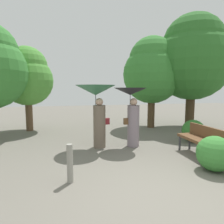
# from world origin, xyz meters

# --- Properties ---
(ground_plane) EXTENTS (40.00, 40.00, 0.00)m
(ground_plane) POSITION_xyz_m (0.00, 0.00, 0.00)
(ground_plane) COLOR #6B665B
(person_left) EXTENTS (1.24, 1.24, 1.98)m
(person_left) POSITION_xyz_m (-0.62, 2.94, 1.48)
(person_left) COLOR #6B5B4C
(person_left) RESTS_ON ground
(person_right) EXTENTS (1.06, 1.06, 1.90)m
(person_right) POSITION_xyz_m (0.48, 2.78, 1.30)
(person_right) COLOR gray
(person_right) RESTS_ON ground
(park_bench) EXTENTS (0.56, 1.52, 0.83)m
(park_bench) POSITION_xyz_m (2.02, 1.39, 0.51)
(park_bench) COLOR #38383D
(park_bench) RESTS_ON ground
(tree_near_right) EXTENTS (2.76, 2.76, 4.35)m
(tree_near_right) POSITION_xyz_m (2.53, 5.58, 2.78)
(tree_near_right) COLOR #4C3823
(tree_near_right) RESTS_ON ground
(tree_mid_left) EXTENTS (2.20, 2.20, 3.72)m
(tree_mid_left) POSITION_xyz_m (-3.13, 6.23, 2.43)
(tree_mid_left) COLOR brown
(tree_mid_left) RESTS_ON ground
(tree_mid_right) EXTENTS (3.50, 3.50, 5.33)m
(tree_mid_right) POSITION_xyz_m (4.30, 5.01, 3.37)
(tree_mid_right) COLOR #42301E
(tree_mid_right) RESTS_ON ground
(bush_path_left) EXTENTS (0.80, 0.80, 0.80)m
(bush_path_left) POSITION_xyz_m (1.64, 0.52, 0.40)
(bush_path_left) COLOR #387F33
(bush_path_left) RESTS_ON ground
(bush_behind_bench) EXTENTS (0.79, 0.79, 0.79)m
(bush_behind_bench) POSITION_xyz_m (2.77, 2.73, 0.39)
(bush_behind_bench) COLOR #2D6B28
(bush_behind_bench) RESTS_ON ground
(path_marker_post) EXTENTS (0.12, 0.12, 0.78)m
(path_marker_post) POSITION_xyz_m (-1.55, 0.76, 0.39)
(path_marker_post) COLOR gray
(path_marker_post) RESTS_ON ground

